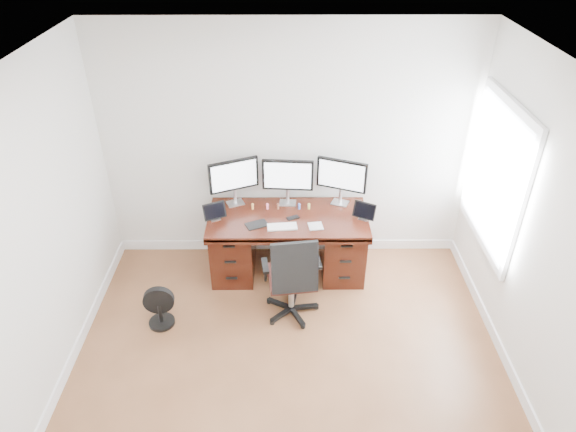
{
  "coord_description": "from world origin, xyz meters",
  "views": [
    {
      "loc": [
        -0.02,
        -2.78,
        3.72
      ],
      "look_at": [
        0.0,
        1.5,
        0.95
      ],
      "focal_mm": 32.0,
      "sensor_mm": 36.0,
      "label": 1
    }
  ],
  "objects_px": {
    "keyboard": "(282,227)",
    "monitor_center": "(288,177)",
    "office_chair": "(292,290)",
    "desk": "(288,241)",
    "floor_fan": "(159,307)"
  },
  "relations": [
    {
      "from": "floor_fan",
      "to": "monitor_center",
      "type": "relative_size",
      "value": 0.81
    },
    {
      "from": "floor_fan",
      "to": "office_chair",
      "type": "bearing_deg",
      "value": -0.79
    },
    {
      "from": "office_chair",
      "to": "desk",
      "type": "bearing_deg",
      "value": 85.32
    },
    {
      "from": "desk",
      "to": "monitor_center",
      "type": "xyz_separation_m",
      "value": [
        -0.0,
        0.24,
        0.68
      ]
    },
    {
      "from": "office_chair",
      "to": "floor_fan",
      "type": "height_order",
      "value": "office_chair"
    },
    {
      "from": "office_chair",
      "to": "floor_fan",
      "type": "distance_m",
      "value": 1.32
    },
    {
      "from": "floor_fan",
      "to": "keyboard",
      "type": "relative_size",
      "value": 1.45
    },
    {
      "from": "keyboard",
      "to": "monitor_center",
      "type": "bearing_deg",
      "value": 77.6
    },
    {
      "from": "desk",
      "to": "keyboard",
      "type": "distance_m",
      "value": 0.43
    },
    {
      "from": "floor_fan",
      "to": "keyboard",
      "type": "xyz_separation_m",
      "value": [
        1.21,
        0.62,
        0.54
      ]
    },
    {
      "from": "monitor_center",
      "to": "keyboard",
      "type": "xyz_separation_m",
      "value": [
        -0.06,
        -0.47,
        -0.33
      ]
    },
    {
      "from": "monitor_center",
      "to": "keyboard",
      "type": "bearing_deg",
      "value": -92.81
    },
    {
      "from": "floor_fan",
      "to": "monitor_center",
      "type": "bearing_deg",
      "value": 34.42
    },
    {
      "from": "desk",
      "to": "office_chair",
      "type": "relative_size",
      "value": 1.69
    },
    {
      "from": "office_chair",
      "to": "floor_fan",
      "type": "xyz_separation_m",
      "value": [
        -1.31,
        -0.12,
        -0.11
      ]
    }
  ]
}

